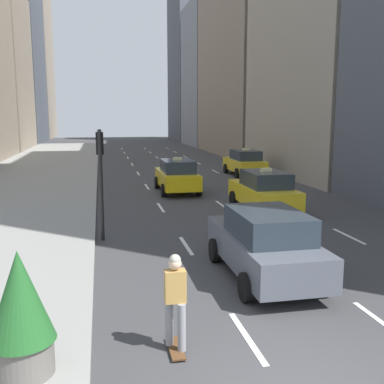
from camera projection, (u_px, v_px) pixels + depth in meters
The scene contains 9 objects.
sidewalk_left at pixel (39, 173), 31.06m from camera, with size 8.00×66.00×0.15m, color gray.
lane_markings at pixel (185, 178), 29.10m from camera, with size 5.72×56.00×0.01m.
taxi_lead at pixel (177, 176), 23.74m from camera, with size 2.02×4.40×1.87m.
taxi_second at pixel (245, 163), 30.33m from camera, with size 2.02×4.40×1.87m.
taxi_third at pixel (264, 191), 19.01m from camera, with size 2.02×4.40×1.87m.
sedan_black_near at pixel (265, 244), 11.16m from camera, with size 2.02×4.49×1.75m.
skateboarder at pixel (175, 298), 7.63m from camera, with size 0.36×0.80×1.75m.
planter_with_shrub at pixel (21, 312), 6.68m from camera, with size 1.00×1.00×1.95m.
traffic_light_pole at pixel (100, 167), 14.40m from camera, with size 0.24×0.42×3.60m.
Camera 1 is at (-2.73, -5.34, 4.04)m, focal length 42.00 mm.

